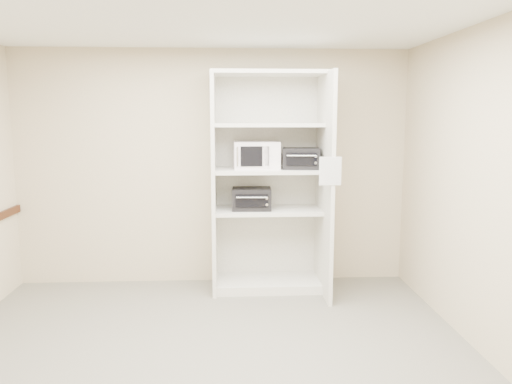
{
  "coord_description": "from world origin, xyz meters",
  "views": [
    {
      "loc": [
        0.19,
        -3.77,
        1.94
      ],
      "look_at": [
        0.47,
        1.43,
        1.15
      ],
      "focal_mm": 35.0,
      "sensor_mm": 36.0,
      "label": 1
    }
  ],
  "objects_px": {
    "microwave": "(256,155)",
    "shelving_unit": "(272,190)",
    "toaster_oven_upper": "(301,158)",
    "toaster_oven_lower": "(252,199)"
  },
  "relations": [
    {
      "from": "microwave",
      "to": "toaster_oven_lower",
      "type": "relative_size",
      "value": 1.17
    },
    {
      "from": "microwave",
      "to": "toaster_oven_upper",
      "type": "relative_size",
      "value": 1.25
    },
    {
      "from": "toaster_oven_upper",
      "to": "microwave",
      "type": "bearing_deg",
      "value": 177.76
    },
    {
      "from": "microwave",
      "to": "toaster_oven_lower",
      "type": "distance_m",
      "value": 0.49
    },
    {
      "from": "microwave",
      "to": "toaster_oven_upper",
      "type": "height_order",
      "value": "microwave"
    },
    {
      "from": "toaster_oven_lower",
      "to": "microwave",
      "type": "bearing_deg",
      "value": 51.2
    },
    {
      "from": "toaster_oven_upper",
      "to": "toaster_oven_lower",
      "type": "bearing_deg",
      "value": -174.77
    },
    {
      "from": "toaster_oven_upper",
      "to": "shelving_unit",
      "type": "bearing_deg",
      "value": 178.1
    },
    {
      "from": "microwave",
      "to": "shelving_unit",
      "type": "bearing_deg",
      "value": -10.38
    },
    {
      "from": "shelving_unit",
      "to": "toaster_oven_lower",
      "type": "height_order",
      "value": "shelving_unit"
    }
  ]
}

